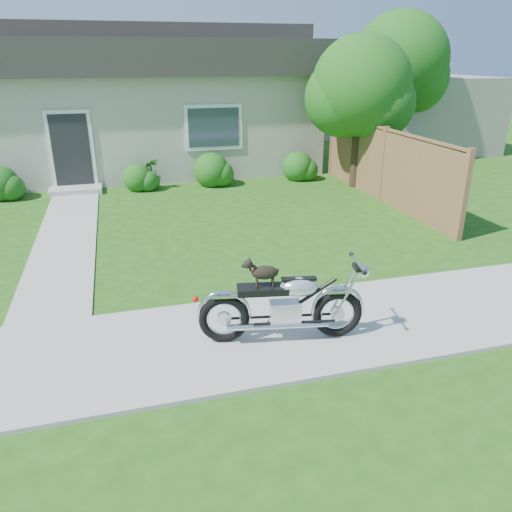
# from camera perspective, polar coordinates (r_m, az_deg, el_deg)

# --- Properties ---
(ground) EXTENTS (80.00, 80.00, 0.00)m
(ground) POSITION_cam_1_polar(r_m,az_deg,el_deg) (6.73, -10.71, -10.38)
(ground) COLOR #235114
(ground) RESTS_ON ground
(sidewalk) EXTENTS (24.00, 2.20, 0.04)m
(sidewalk) POSITION_cam_1_polar(r_m,az_deg,el_deg) (6.72, -10.72, -10.24)
(sidewalk) COLOR #9E9B93
(sidewalk) RESTS_ON ground
(walkway) EXTENTS (1.20, 8.00, 0.03)m
(walkway) POSITION_cam_1_polar(r_m,az_deg,el_deg) (11.34, -20.78, 2.29)
(walkway) COLOR #9E9B93
(walkway) RESTS_ON ground
(house) EXTENTS (12.60, 7.03, 4.50)m
(house) POSITION_cam_1_polar(r_m,az_deg,el_deg) (17.76, -15.20, 16.73)
(house) COLOR beige
(house) RESTS_ON ground
(fence) EXTENTS (0.12, 6.62, 1.90)m
(fence) POSITION_cam_1_polar(r_m,az_deg,el_deg) (13.48, 14.35, 10.11)
(fence) COLOR #8F5A40
(fence) RESTS_ON ground
(tree_near) EXTENTS (2.74, 2.70, 4.14)m
(tree_near) POSITION_cam_1_polar(r_m,az_deg,el_deg) (14.55, 12.45, 17.94)
(tree_near) COLOR #3D2B1C
(tree_near) RESTS_ON ground
(tree_far) EXTENTS (3.28, 3.28, 5.03)m
(tree_far) POSITION_cam_1_polar(r_m,az_deg,el_deg) (19.05, 16.54, 20.15)
(tree_far) COLOR #3D2B1C
(tree_far) RESTS_ON ground
(shrub_row) EXTENTS (11.37, 1.04, 1.04)m
(shrub_row) POSITION_cam_1_polar(r_m,az_deg,el_deg) (14.57, -12.96, 8.89)
(shrub_row) COLOR #1E5717
(shrub_row) RESTS_ON ground
(potted_plant_right) EXTENTS (0.66, 0.66, 0.85)m
(potted_plant_right) POSITION_cam_1_polar(r_m,az_deg,el_deg) (14.62, -11.79, 9.15)
(potted_plant_right) COLOR #27701E
(potted_plant_right) RESTS_ON ground
(motorcycle_with_dog) EXTENTS (2.21, 0.72, 1.15)m
(motorcycle_with_dog) POSITION_cam_1_polar(r_m,az_deg,el_deg) (6.53, 3.31, -5.56)
(motorcycle_with_dog) COLOR black
(motorcycle_with_dog) RESTS_ON sidewalk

